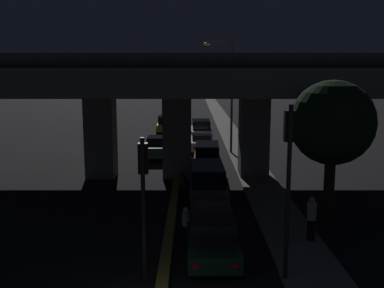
{
  "coord_description": "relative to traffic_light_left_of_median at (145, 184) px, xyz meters",
  "views": [
    {
      "loc": [
        0.91,
        -10.0,
        6.68
      ],
      "look_at": [
        0.81,
        20.65,
        1.52
      ],
      "focal_mm": 42.0,
      "sensor_mm": 36.0,
      "label": 1
    }
  ],
  "objects": [
    {
      "name": "median_divider",
      "position": [
        0.59,
        31.56,
        -3.03
      ],
      "size": [
        0.38,
        126.0,
        0.27
      ],
      "primitive_type": "cube",
      "color": "olive",
      "rests_on": "ground_plane"
    },
    {
      "name": "sidewalk_right",
      "position": [
        5.46,
        24.56,
        -3.1
      ],
      "size": [
        2.2,
        126.0,
        0.13
      ],
      "primitive_type": "cube",
      "color": "slate",
      "rests_on": "ground_plane"
    },
    {
      "name": "elevated_overpass",
      "position": [
        0.26,
        14.02,
        2.46
      ],
      "size": [
        31.36,
        11.16,
        7.61
      ],
      "color": "gray",
      "rests_on": "ground_plane"
    },
    {
      "name": "traffic_light_left_of_median",
      "position": [
        0.0,
        0.0,
        0.0
      ],
      "size": [
        0.3,
        0.49,
        4.63
      ],
      "color": "black",
      "rests_on": "ground_plane"
    },
    {
      "name": "traffic_light_right_of_median",
      "position": [
        4.46,
        -0.01,
        0.66
      ],
      "size": [
        0.3,
        0.49,
        5.63
      ],
      "color": "black",
      "rests_on": "ground_plane"
    },
    {
      "name": "street_lamp",
      "position": [
        4.3,
        21.48,
        1.98
      ],
      "size": [
        2.32,
        0.32,
        8.78
      ],
      "color": "#2D2D30",
      "rests_on": "ground_plane"
    },
    {
      "name": "car_dark_green_lead",
      "position": [
        2.2,
        1.92,
        -2.32
      ],
      "size": [
        1.95,
        4.68,
        1.63
      ],
      "rotation": [
        0.0,
        0.0,
        1.59
      ],
      "color": "black",
      "rests_on": "ground_plane"
    },
    {
      "name": "car_grey_second",
      "position": [
        2.29,
        9.24,
        -2.23
      ],
      "size": [
        2.1,
        4.8,
        1.76
      ],
      "rotation": [
        0.0,
        0.0,
        1.59
      ],
      "color": "#515459",
      "rests_on": "ground_plane"
    },
    {
      "name": "car_dark_red_third",
      "position": [
        2.48,
        15.07,
        -2.19
      ],
      "size": [
        1.93,
        4.29,
        1.88
      ],
      "rotation": [
        0.0,
        0.0,
        1.54
      ],
      "color": "#591414",
      "rests_on": "ground_plane"
    },
    {
      "name": "car_white_fourth",
      "position": [
        2.3,
        22.56,
        -2.43
      ],
      "size": [
        1.95,
        4.12,
        1.45
      ],
      "rotation": [
        0.0,
        0.0,
        1.58
      ],
      "color": "silver",
      "rests_on": "ground_plane"
    },
    {
      "name": "car_white_fifth",
      "position": [
        2.35,
        28.65,
        -2.2
      ],
      "size": [
        2.1,
        4.65,
        1.89
      ],
      "rotation": [
        0.0,
        0.0,
        1.59
      ],
      "color": "silver",
      "rests_on": "ground_plane"
    },
    {
      "name": "car_dark_green_lead_oncoming",
      "position": [
        -1.06,
        19.79,
        -2.32
      ],
      "size": [
        1.93,
        4.09,
        1.63
      ],
      "rotation": [
        0.0,
        0.0,
        -1.57
      ],
      "color": "black",
      "rests_on": "ground_plane"
    },
    {
      "name": "car_taxi_yellow_second_oncoming",
      "position": [
        -1.31,
        33.68,
        -2.26
      ],
      "size": [
        1.92,
        4.34,
        1.76
      ],
      "rotation": [
        0.0,
        0.0,
        -1.54
      ],
      "color": "gold",
      "rests_on": "ground_plane"
    },
    {
      "name": "car_taxi_yellow_third_oncoming",
      "position": [
        -1.09,
        45.98,
        -2.36
      ],
      "size": [
        2.1,
        3.96,
        1.54
      ],
      "rotation": [
        0.0,
        0.0,
        -1.59
      ],
      "color": "gold",
      "rests_on": "ground_plane"
    },
    {
      "name": "motorcycle_black_filtering_near",
      "position": [
        1.28,
        3.11,
        -2.56
      ],
      "size": [
        0.33,
        1.84,
        1.41
      ],
      "rotation": [
        0.0,
        0.0,
        1.6
      ],
      "color": "black",
      "rests_on": "ground_plane"
    },
    {
      "name": "motorcycle_red_filtering_mid",
      "position": [
        1.03,
        9.42,
        -2.56
      ],
      "size": [
        0.33,
        1.93,
        1.43
      ],
      "rotation": [
        0.0,
        0.0,
        1.55
      ],
      "color": "black",
      "rests_on": "ground_plane"
    },
    {
      "name": "pedestrian_on_sidewalk",
      "position": [
        6.1,
        3.07,
        -2.17
      ],
      "size": [
        0.36,
        0.36,
        1.73
      ],
      "color": "black",
      "rests_on": "sidewalk_right"
    },
    {
      "name": "roadside_tree_kerbside_near",
      "position": [
        7.41,
        5.31,
        1.23
      ],
      "size": [
        3.59,
        3.59,
        6.23
      ],
      "color": "#38281C",
      "rests_on": "ground_plane"
    }
  ]
}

